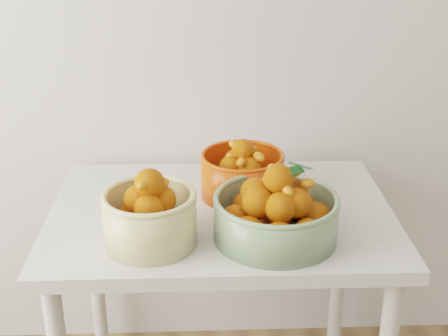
{
  "coord_description": "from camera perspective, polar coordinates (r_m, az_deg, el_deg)",
  "views": [
    {
      "loc": [
        -0.22,
        -0.02,
        1.59
      ],
      "look_at": [
        -0.16,
        1.52,
        0.92
      ],
      "focal_mm": 50.0,
      "sensor_mm": 36.0,
      "label": 1
    }
  ],
  "objects": [
    {
      "name": "table",
      "position": [
        1.87,
        -0.28,
        -6.45
      ],
      "size": [
        1.0,
        0.7,
        0.75
      ],
      "color": "silver",
      "rests_on": "ground"
    },
    {
      "name": "bowl_cream",
      "position": [
        1.63,
        -6.8,
        -4.4
      ],
      "size": [
        0.29,
        0.29,
        0.21
      ],
      "rotation": [
        0.0,
        0.0,
        0.21
      ],
      "color": "#DCC984",
      "rests_on": "table"
    },
    {
      "name": "bowl_green",
      "position": [
        1.66,
        4.76,
        -4.12
      ],
      "size": [
        0.44,
        0.44,
        0.21
      ],
      "rotation": [
        0.0,
        0.0,
        -0.4
      ],
      "color": "gray",
      "rests_on": "table"
    },
    {
      "name": "bowl_orange",
      "position": [
        1.88,
        1.7,
        -0.51
      ],
      "size": [
        0.32,
        0.32,
        0.18
      ],
      "rotation": [
        0.0,
        0.0,
        0.31
      ],
      "color": "#E43A0A",
      "rests_on": "table"
    }
  ]
}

